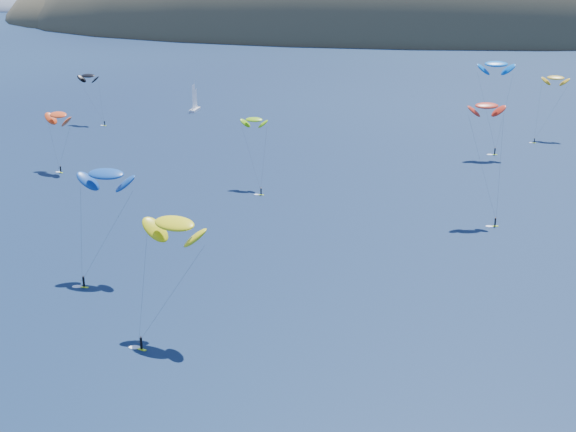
# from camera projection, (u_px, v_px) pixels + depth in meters

# --- Properties ---
(island) EXTENTS (730.00, 300.00, 210.00)m
(island) POSITION_uv_depth(u_px,v_px,m) (436.00, 40.00, 606.96)
(island) COLOR #3D3526
(island) RESTS_ON ground
(sailboat) EXTENTS (9.07, 7.85, 11.27)m
(sailboat) POSITION_uv_depth(u_px,v_px,m) (195.00, 108.00, 295.63)
(sailboat) COLOR silver
(sailboat) RESTS_ON ground
(kitesurfer_1) EXTENTS (10.54, 9.37, 17.61)m
(kitesurfer_1) POSITION_uv_depth(u_px,v_px,m) (58.00, 115.00, 215.55)
(kitesurfer_1) COLOR #CDFF1C
(kitesurfer_1) RESTS_ON ground
(kitesurfer_2) EXTENTS (12.16, 12.83, 20.92)m
(kitesurfer_2) POSITION_uv_depth(u_px,v_px,m) (174.00, 224.00, 123.20)
(kitesurfer_2) COLOR #CDFF1C
(kitesurfer_2) RESTS_ON ground
(kitesurfer_3) EXTENTS (7.37, 11.95, 18.59)m
(kitesurfer_3) POSITION_uv_depth(u_px,v_px,m) (254.00, 120.00, 201.10)
(kitesurfer_3) COLOR #CDFF1C
(kitesurfer_3) RESTS_ON ground
(kitesurfer_4) EXTENTS (10.59, 5.72, 28.85)m
(kitesurfer_4) POSITION_uv_depth(u_px,v_px,m) (496.00, 64.00, 228.63)
(kitesurfer_4) COLOR #CDFF1C
(kitesurfer_4) RESTS_ON ground
(kitesurfer_9) EXTENTS (8.55, 10.52, 27.38)m
(kitesurfer_9) POSITION_uv_depth(u_px,v_px,m) (487.00, 106.00, 174.50)
(kitesurfer_9) COLOR #CDFF1C
(kitesurfer_9) RESTS_ON ground
(kitesurfer_10) EXTENTS (10.99, 11.75, 21.88)m
(kitesurfer_10) POSITION_uv_depth(u_px,v_px,m) (106.00, 174.00, 145.67)
(kitesurfer_10) COLOR #CDFF1C
(kitesurfer_10) RESTS_ON ground
(kitesurfer_11) EXTENTS (11.23, 12.55, 21.09)m
(kitesurfer_11) POSITION_uv_depth(u_px,v_px,m) (556.00, 78.00, 250.21)
(kitesurfer_11) COLOR #CDFF1C
(kitesurfer_11) RESTS_ON ground
(kitesurfer_12) EXTENTS (11.38, 8.19, 18.21)m
(kitesurfer_12) POSITION_uv_depth(u_px,v_px,m) (88.00, 76.00, 272.10)
(kitesurfer_12) COLOR #CDFF1C
(kitesurfer_12) RESTS_ON ground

